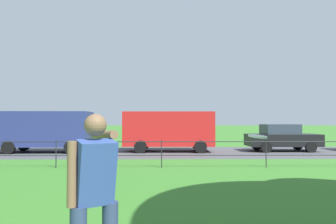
# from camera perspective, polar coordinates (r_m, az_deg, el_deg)

# --- Properties ---
(street_strip) EXTENTS (80.00, 6.60, 0.01)m
(street_strip) POSITION_cam_1_polar(r_m,az_deg,el_deg) (17.12, -1.09, -7.46)
(street_strip) COLOR #4C4C51
(street_strip) RESTS_ON ground
(park_fence) EXTENTS (38.55, 0.04, 1.00)m
(park_fence) POSITION_cam_1_polar(r_m,az_deg,el_deg) (11.28, -1.20, -6.99)
(park_fence) COLOR #232328
(park_fence) RESTS_ON ground
(person_thrower) EXTENTS (0.48, 0.89, 1.76)m
(person_thrower) POSITION_cam_1_polar(r_m,az_deg,el_deg) (3.20, -13.59, -14.96)
(person_thrower) COLOR navy
(person_thrower) RESTS_ON ground
(frisbee) EXTENTS (0.38, 0.38, 0.06)m
(frisbee) POSITION_cam_1_polar(r_m,az_deg,el_deg) (4.62, 16.38, -4.39)
(frisbee) COLOR white
(panel_van_right) EXTENTS (5.05, 2.20, 2.24)m
(panel_van_right) POSITION_cam_1_polar(r_m,az_deg,el_deg) (18.21, -21.98, -3.00)
(panel_van_right) COLOR navy
(panel_van_right) RESTS_ON ground
(panel_van_center) EXTENTS (5.04, 2.19, 2.24)m
(panel_van_center) POSITION_cam_1_polar(r_m,az_deg,el_deg) (17.32, 0.20, -3.20)
(panel_van_center) COLOR red
(panel_van_center) RESTS_ON ground
(car_black_left) EXTENTS (4.02, 1.85, 1.54)m
(car_black_left) POSITION_cam_1_polar(r_m,az_deg,el_deg) (18.70, 20.47, -4.49)
(car_black_left) COLOR black
(car_black_left) RESTS_ON ground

